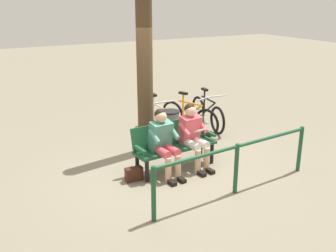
% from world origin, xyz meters
% --- Properties ---
extents(ground_plane, '(40.00, 40.00, 0.00)m').
position_xyz_m(ground_plane, '(0.00, 0.00, 0.00)').
color(ground_plane, gray).
extents(bench, '(1.63, 0.61, 0.87)m').
position_xyz_m(bench, '(-0.04, -0.01, 0.51)').
color(bench, '#194C2D').
rests_on(bench, ground).
extents(person_reading, '(0.51, 0.79, 1.20)m').
position_xyz_m(person_reading, '(-0.37, 0.13, 0.66)').
color(person_reading, '#D84C59').
rests_on(person_reading, ground).
extents(person_companion, '(0.51, 0.79, 1.20)m').
position_xyz_m(person_companion, '(0.27, 0.19, 0.66)').
color(person_companion, '#4C8C7A').
rests_on(person_companion, ground).
extents(handbag, '(0.31, 0.15, 0.24)m').
position_xyz_m(handbag, '(0.83, 0.15, 0.12)').
color(handbag, '#3F1E14').
rests_on(handbag, ground).
extents(tree_trunk, '(0.31, 0.31, 3.54)m').
position_xyz_m(tree_trunk, '(0.05, -0.99, 1.77)').
color(tree_trunk, '#4C3823').
rests_on(tree_trunk, ground).
extents(litter_bin, '(0.40, 0.40, 0.76)m').
position_xyz_m(litter_bin, '(-0.55, -1.04, 0.38)').
color(litter_bin, slate).
rests_on(litter_bin, ground).
extents(bicycle_black, '(0.48, 1.67, 0.94)m').
position_xyz_m(bicycle_black, '(-1.91, -1.64, 0.36)').
color(bicycle_black, black).
rests_on(bicycle_black, ground).
extents(bicycle_blue, '(0.69, 1.60, 0.94)m').
position_xyz_m(bicycle_blue, '(-1.35, -1.58, 0.36)').
color(bicycle_blue, black).
rests_on(bicycle_blue, ground).
extents(bicycle_purple, '(0.48, 1.68, 0.94)m').
position_xyz_m(bicycle_purple, '(-0.60, -1.76, 0.36)').
color(bicycle_purple, black).
rests_on(bicycle_purple, ground).
extents(railing_fence, '(3.15, 0.30, 0.85)m').
position_xyz_m(railing_fence, '(-0.43, 1.35, 0.59)').
color(railing_fence, '#194C2D').
rests_on(railing_fence, ground).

